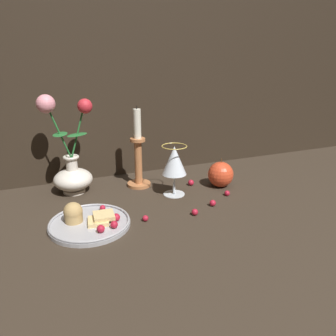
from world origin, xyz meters
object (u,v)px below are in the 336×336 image
wine_glass (174,162)px  candlestick (138,157)px  vase (71,166)px  plate_with_pastries (88,221)px  apple_beside_vase (221,174)px

wine_glass → candlestick: size_ratio=0.59×
vase → candlestick: 0.21m
wine_glass → candlestick: candlestick is taller
vase → plate_with_pastries: bearing=-87.9°
wine_glass → candlestick: 0.14m
wine_glass → plate_with_pastries: bearing=-160.1°
plate_with_pastries → wine_glass: bearing=19.9°
plate_with_pastries → wine_glass: wine_glass is taller
vase → wine_glass: 0.32m
plate_with_pastries → vase: bearing=92.1°
vase → apple_beside_vase: 0.48m
wine_glass → apple_beside_vase: wine_glass is taller
vase → candlestick: (0.21, -0.02, 0.01)m
plate_with_pastries → apple_beside_vase: 0.46m
wine_glass → apple_beside_vase: (0.17, 0.00, -0.06)m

